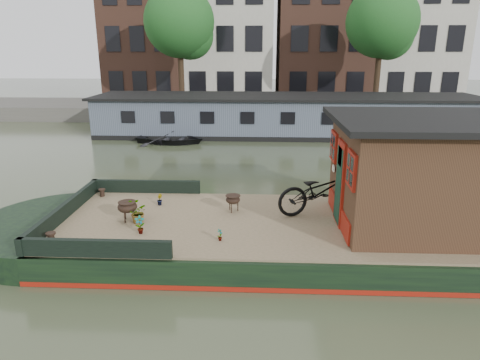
{
  "coord_description": "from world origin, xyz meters",
  "views": [
    {
      "loc": [
        -1.37,
        -9.16,
        4.44
      ],
      "look_at": [
        -1.83,
        0.5,
        1.48
      ],
      "focal_mm": 32.0,
      "sensor_mm": 36.0,
      "label": 1
    }
  ],
  "objects_px": {
    "bicycle": "(320,191)",
    "brazier_front": "(128,211)",
    "cabin": "(422,172)",
    "dinghy": "(170,136)",
    "brazier_rear": "(233,203)",
    "potted_plant_a": "(140,225)"
  },
  "relations": [
    {
      "from": "potted_plant_a",
      "to": "bicycle",
      "type": "bearing_deg",
      "value": 19.44
    },
    {
      "from": "brazier_front",
      "to": "brazier_rear",
      "type": "bearing_deg",
      "value": 16.74
    },
    {
      "from": "cabin",
      "to": "brazier_rear",
      "type": "relative_size",
      "value": 9.66
    },
    {
      "from": "potted_plant_a",
      "to": "brazier_rear",
      "type": "bearing_deg",
      "value": 36.55
    },
    {
      "from": "brazier_front",
      "to": "brazier_rear",
      "type": "xyz_separation_m",
      "value": [
        2.38,
        0.72,
        -0.03
      ]
    },
    {
      "from": "potted_plant_a",
      "to": "brazier_rear",
      "type": "height_order",
      "value": "brazier_rear"
    },
    {
      "from": "brazier_front",
      "to": "dinghy",
      "type": "distance_m",
      "value": 11.72
    },
    {
      "from": "bicycle",
      "to": "brazier_front",
      "type": "height_order",
      "value": "bicycle"
    },
    {
      "from": "cabin",
      "to": "potted_plant_a",
      "type": "xyz_separation_m",
      "value": [
        -6.1,
        -0.82,
        -1.03
      ]
    },
    {
      "from": "brazier_front",
      "to": "dinghy",
      "type": "bearing_deg",
      "value": 96.97
    },
    {
      "from": "bicycle",
      "to": "potted_plant_a",
      "type": "bearing_deg",
      "value": 90.05
    },
    {
      "from": "cabin",
      "to": "brazier_front",
      "type": "height_order",
      "value": "cabin"
    },
    {
      "from": "potted_plant_a",
      "to": "dinghy",
      "type": "xyz_separation_m",
      "value": [
        -1.89,
        12.32,
        -0.51
      ]
    },
    {
      "from": "dinghy",
      "to": "brazier_rear",
      "type": "bearing_deg",
      "value": -153.34
    },
    {
      "from": "cabin",
      "to": "brazier_front",
      "type": "xyz_separation_m",
      "value": [
        -6.57,
        -0.12,
        -0.99
      ]
    },
    {
      "from": "cabin",
      "to": "bicycle",
      "type": "xyz_separation_m",
      "value": [
        -2.11,
        0.59,
        -0.66
      ]
    },
    {
      "from": "cabin",
      "to": "potted_plant_a",
      "type": "height_order",
      "value": "cabin"
    },
    {
      "from": "bicycle",
      "to": "dinghy",
      "type": "distance_m",
      "value": 12.43
    },
    {
      "from": "dinghy",
      "to": "brazier_front",
      "type": "bearing_deg",
      "value": -165.57
    },
    {
      "from": "cabin",
      "to": "dinghy",
      "type": "bearing_deg",
      "value": 124.79
    },
    {
      "from": "bicycle",
      "to": "brazier_rear",
      "type": "height_order",
      "value": "bicycle"
    },
    {
      "from": "brazier_rear",
      "to": "bicycle",
      "type": "bearing_deg",
      "value": -0.12
    }
  ]
}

